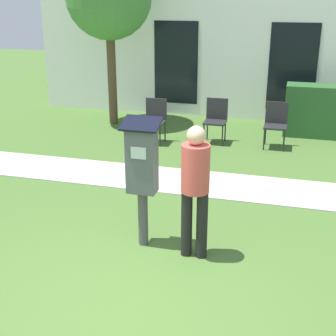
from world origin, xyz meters
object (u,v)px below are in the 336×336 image
at_px(person_standing, 195,182).
at_px(outdoor_chair_middle, 216,117).
at_px(outdoor_chair_left, 155,117).
at_px(parking_meter, 142,167).
at_px(outdoor_chair_right, 276,121).

height_order(person_standing, outdoor_chair_middle, person_standing).
xyz_separation_m(outdoor_chair_left, outdoor_chair_middle, (1.21, 0.35, 0.00)).
xyz_separation_m(person_standing, outdoor_chair_middle, (-0.54, 4.56, -0.40)).
bearing_deg(outdoor_chair_left, person_standing, -71.12).
bearing_deg(parking_meter, person_standing, -9.02).
bearing_deg(person_standing, outdoor_chair_right, 51.41).
bearing_deg(person_standing, outdoor_chair_middle, 66.54).
distance_m(person_standing, outdoor_chair_middle, 4.61).
xyz_separation_m(person_standing, outdoor_chair_left, (-1.75, 4.22, -0.40)).
distance_m(person_standing, outdoor_chair_right, 4.61).
distance_m(outdoor_chair_left, outdoor_chair_right, 2.44).
distance_m(parking_meter, outdoor_chair_middle, 4.49).
bearing_deg(outdoor_chair_middle, outdoor_chair_left, -152.09).
distance_m(parking_meter, outdoor_chair_left, 4.28).
height_order(person_standing, outdoor_chair_right, person_standing).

